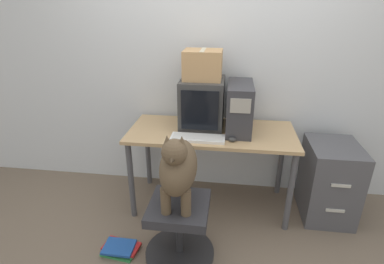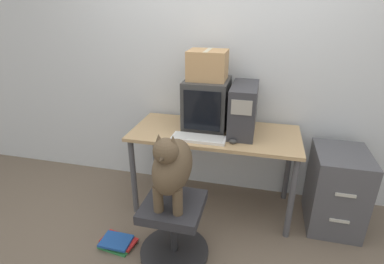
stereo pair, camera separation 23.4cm
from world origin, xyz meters
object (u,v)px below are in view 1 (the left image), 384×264
object	(u,v)px
crt_monitor	(202,103)
cardboard_box	(203,65)
pc_tower	(239,107)
dog	(178,167)
keyboard	(198,138)
book_stack_floor	(120,248)
filing_cabinet	(329,181)
office_chair	(179,229)

from	to	relation	value
crt_monitor	cardboard_box	distance (m)	0.34
pc_tower	dog	size ratio (longest dim) A/B	0.84
pc_tower	dog	distance (m)	0.86
pc_tower	keyboard	bearing A→B (deg)	-142.72
keyboard	book_stack_floor	size ratio (longest dim) A/B	1.48
keyboard	cardboard_box	bearing A→B (deg)	89.43
dog	filing_cabinet	world-z (taller)	dog
dog	filing_cabinet	bearing A→B (deg)	28.66
office_chair	filing_cabinet	size ratio (longest dim) A/B	0.76
pc_tower	keyboard	xyz separation A→B (m)	(-0.33, -0.25, -0.19)
pc_tower	cardboard_box	xyz separation A→B (m)	(-0.32, 0.06, 0.34)
crt_monitor	keyboard	world-z (taller)	crt_monitor
office_chair	filing_cabinet	distance (m)	1.41
pc_tower	dog	xyz separation A→B (m)	(-0.41, -0.73, -0.19)
keyboard	office_chair	xyz separation A→B (m)	(-0.08, -0.49, -0.53)
office_chair	cardboard_box	xyz separation A→B (m)	(0.08, 0.79, 1.07)
crt_monitor	cardboard_box	world-z (taller)	cardboard_box
crt_monitor	book_stack_floor	size ratio (longest dim) A/B	1.43
cardboard_box	crt_monitor	bearing A→B (deg)	-90.00
crt_monitor	keyboard	distance (m)	0.36
cardboard_box	book_stack_floor	world-z (taller)	cardboard_box
crt_monitor	dog	xyz separation A→B (m)	(-0.08, -0.78, -0.20)
keyboard	pc_tower	bearing A→B (deg)	37.28
office_chair	crt_monitor	bearing A→B (deg)	84.18
crt_monitor	dog	distance (m)	0.81
pc_tower	cardboard_box	distance (m)	0.48
book_stack_floor	dog	bearing A→B (deg)	3.48
book_stack_floor	pc_tower	bearing A→B (deg)	40.92
cardboard_box	pc_tower	bearing A→B (deg)	-9.77
crt_monitor	book_stack_floor	bearing A→B (deg)	-124.18
filing_cabinet	cardboard_box	world-z (taller)	cardboard_box
cardboard_box	book_stack_floor	distance (m)	1.62
cardboard_box	book_stack_floor	size ratio (longest dim) A/B	1.06
keyboard	cardboard_box	size ratio (longest dim) A/B	1.39
pc_tower	keyboard	distance (m)	0.46
pc_tower	book_stack_floor	xyz separation A→B (m)	(-0.88, -0.76, -0.95)
filing_cabinet	cardboard_box	size ratio (longest dim) A/B	2.17
dog	cardboard_box	world-z (taller)	cardboard_box
cardboard_box	keyboard	bearing A→B (deg)	-90.57
crt_monitor	pc_tower	distance (m)	0.33
pc_tower	book_stack_floor	world-z (taller)	pc_tower
cardboard_box	dog	bearing A→B (deg)	-95.82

